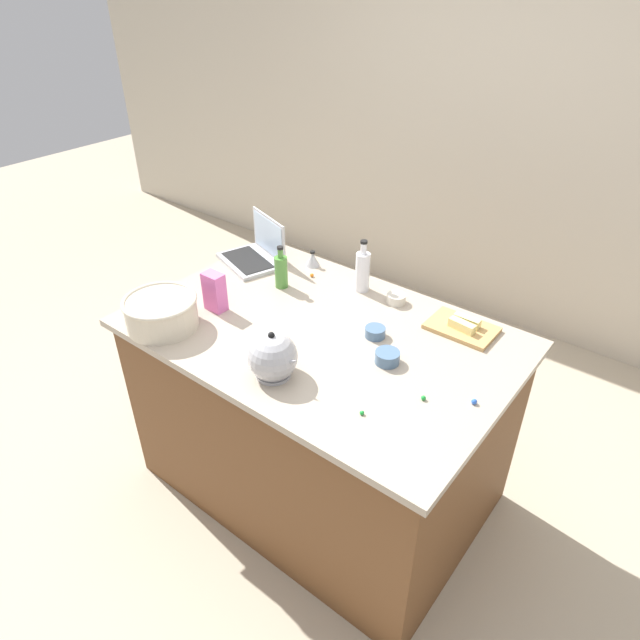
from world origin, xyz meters
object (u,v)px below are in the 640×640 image
(mixing_bowl_large, at_px, (161,312))
(candy_bag, at_px, (215,292))
(laptop, at_px, (256,253))
(ramekin_medium, at_px, (375,332))
(bottle_vinegar, at_px, (363,271))
(butter_stick_left, at_px, (462,326))
(kettle, at_px, (273,357))
(cutting_board, at_px, (462,328))
(bottle_olive, at_px, (281,271))
(ramekin_wide, at_px, (396,299))
(kitchen_timer, at_px, (313,259))
(butter_stick_right, at_px, (467,321))
(ramekin_small, at_px, (387,357))

(mixing_bowl_large, height_order, candy_bag, candy_bag)
(laptop, bearing_deg, ramekin_medium, -12.35)
(bottle_vinegar, height_order, butter_stick_left, bottle_vinegar)
(mixing_bowl_large, bearing_deg, kettle, 4.37)
(kettle, relative_size, candy_bag, 1.25)
(laptop, height_order, bottle_vinegar, bottle_vinegar)
(mixing_bowl_large, height_order, cutting_board, mixing_bowl_large)
(butter_stick_left, distance_m, candy_bag, 1.03)
(laptop, distance_m, kettle, 0.90)
(bottle_olive, xyz_separation_m, ramekin_wide, (0.49, 0.20, -0.06))
(kettle, relative_size, butter_stick_left, 1.94)
(bottle_olive, height_order, kettle, bottle_olive)
(ramekin_wide, height_order, kitchen_timer, kitchen_timer)
(butter_stick_right, bearing_deg, laptop, -174.81)
(bottle_vinegar, height_order, butter_stick_right, bottle_vinegar)
(laptop, xyz_separation_m, cutting_board, (1.07, 0.08, -0.04))
(kettle, distance_m, ramekin_wide, 0.71)
(laptop, relative_size, kitchen_timer, 4.73)
(mixing_bowl_large, height_order, butter_stick_right, mixing_bowl_large)
(ramekin_medium, height_order, candy_bag, candy_bag)
(ramekin_wide, xyz_separation_m, candy_bag, (-0.58, -0.52, 0.06))
(cutting_board, height_order, butter_stick_left, butter_stick_left)
(bottle_vinegar, bearing_deg, ramekin_small, -45.32)
(bottle_vinegar, xyz_separation_m, cutting_board, (0.50, -0.02, -0.09))
(mixing_bowl_large, xyz_separation_m, candy_bag, (0.07, 0.22, 0.02))
(bottle_olive, height_order, butter_stick_right, bottle_olive)
(butter_stick_left, height_order, butter_stick_right, same)
(ramekin_wide, bearing_deg, ramekin_medium, -75.65)
(kettle, height_order, cutting_board, kettle)
(ramekin_medium, bearing_deg, ramekin_small, -41.24)
(ramekin_small, bearing_deg, bottle_vinegar, 134.68)
(mixing_bowl_large, bearing_deg, butter_stick_left, 35.77)
(mixing_bowl_large, xyz_separation_m, bottle_vinegar, (0.47, 0.74, 0.03))
(cutting_board, relative_size, ramekin_wide, 3.25)
(butter_stick_right, xyz_separation_m, candy_bag, (-0.90, -0.53, 0.05))
(bottle_vinegar, distance_m, kitchen_timer, 0.33)
(butter_stick_left, height_order, candy_bag, candy_bag)
(cutting_board, distance_m, ramekin_wide, 0.32)
(laptop, relative_size, ramekin_wide, 4.41)
(kitchen_timer, bearing_deg, bottle_olive, -86.11)
(laptop, height_order, ramekin_small, laptop)
(kettle, distance_m, ramekin_medium, 0.46)
(kettle, bearing_deg, butter_stick_left, 58.15)
(cutting_board, bearing_deg, butter_stick_left, -68.73)
(kettle, relative_size, kitchen_timer, 2.77)
(laptop, distance_m, butter_stick_right, 1.08)
(laptop, height_order, butter_stick_left, laptop)
(mixing_bowl_large, relative_size, butter_stick_right, 2.70)
(ramekin_small, distance_m, candy_bag, 0.79)
(laptop, relative_size, butter_stick_right, 3.31)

